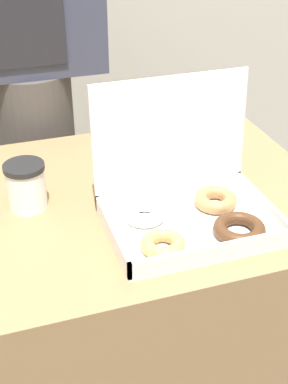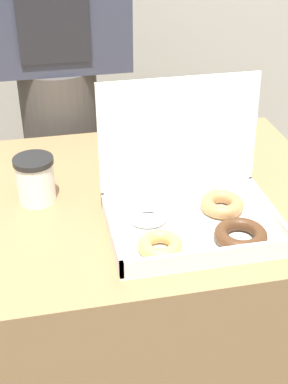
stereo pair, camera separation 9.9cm
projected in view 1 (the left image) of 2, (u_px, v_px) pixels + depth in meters
name	position (u px, v px, depth m)	size (l,w,h in m)	color
table	(106.00, 313.00, 1.42)	(1.07, 0.71, 0.72)	#99754C
donut_box	(188.00, 203.00, 1.13)	(0.35, 0.27, 0.29)	white
coffee_cup	(26.00, 186.00, 1.17)	(0.09, 0.09, 0.11)	white
person_customer	(28.00, 58.00, 1.56)	(0.44, 0.24, 1.64)	#4C4742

